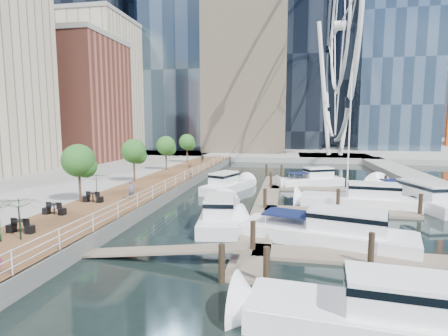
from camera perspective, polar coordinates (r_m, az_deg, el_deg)
name	(u,v)px	position (r m, az deg, el deg)	size (l,w,h in m)	color
ground	(209,238)	(22.48, -2.54, -11.33)	(520.00, 520.00, 0.00)	black
boardwalk	(159,185)	(38.92, -10.54, -2.79)	(6.00, 60.00, 1.00)	brown
seawall	(186,186)	(37.96, -6.30, -2.96)	(0.25, 60.00, 1.00)	#595954
land_far	(274,144)	(123.05, 8.21, 3.95)	(200.00, 114.00, 1.00)	gray
breakwater	(429,186)	(44.01, 30.51, -2.52)	(4.00, 60.00, 1.00)	gray
pier	(334,158)	(73.65, 17.57, 1.62)	(14.00, 12.00, 1.00)	gray
railing	(185,177)	(37.82, -6.46, -1.43)	(0.10, 60.00, 1.05)	white
floating_docks	(324,201)	(31.62, 15.98, -5.25)	(16.00, 34.00, 2.60)	#6D6051
midrise_condos	(31,82)	(61.48, -28.98, 12.12)	(19.00, 67.00, 28.00)	#BCAD8E
ferris_wheel	(339,26)	(75.73, 18.34, 21.14)	(5.80, 45.60, 47.80)	white
street_trees	(134,151)	(38.48, -14.54, 2.68)	(2.60, 42.60, 4.60)	#3F2B1C
cafe_tables	(39,217)	(24.85, -27.98, -7.09)	(2.50, 13.70, 0.74)	black
yacht_foreground	(325,242)	(22.54, 16.15, -11.56)	(3.01, 11.23, 2.15)	white
pedestrian_near	(132,190)	(29.56, -14.86, -3.52)	(0.57, 0.37, 1.55)	#4E4F68
pedestrian_mid	(190,170)	(41.20, -5.65, -0.41)	(0.73, 0.57, 1.49)	#806658
pedestrian_far	(202,158)	(56.22, -3.54, 1.64)	(0.90, 0.37, 1.53)	#353C42
moored_yachts	(341,208)	(31.69, 18.55, -6.23)	(23.83, 33.99, 11.50)	white
cafe_seating	(47,206)	(24.04, -26.88, -5.56)	(3.82, 12.48, 2.34)	#0F3719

